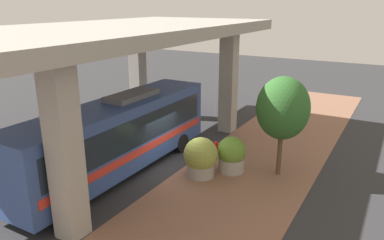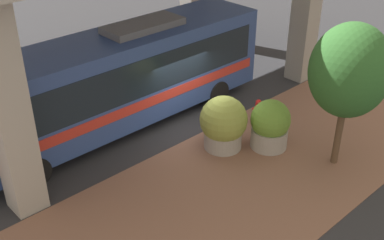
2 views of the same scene
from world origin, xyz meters
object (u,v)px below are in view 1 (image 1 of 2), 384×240
bus (118,133)px  street_tree_near (283,108)px  fire_hydrant (216,150)px  planter_middle (232,155)px  planter_front (201,158)px

bus → street_tree_near: size_ratio=2.46×
fire_hydrant → street_tree_near: street_tree_near is taller
bus → street_tree_near: 7.69m
bus → street_tree_near: (-6.65, -3.65, 1.25)m
bus → planter_middle: size_ratio=6.62×
bus → planter_middle: bus is taller
planter_front → street_tree_near: street_tree_near is taller
fire_hydrant → planter_middle: 1.64m
bus → fire_hydrant: 5.20m
planter_front → planter_middle: (-1.05, -1.18, -0.08)m
planter_front → planter_middle: bearing=-131.6°
bus → planter_middle: (-4.58, -2.81, -1.15)m
fire_hydrant → planter_middle: (-1.30, 0.94, 0.35)m
planter_middle → street_tree_near: street_tree_near is taller
fire_hydrant → street_tree_near: size_ratio=0.21×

